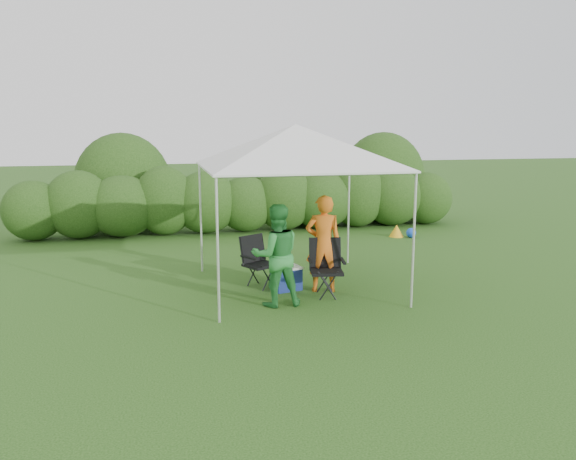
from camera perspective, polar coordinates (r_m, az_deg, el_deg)
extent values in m
plane|color=#315D1D|center=(9.47, 1.45, -6.65)|extent=(70.00, 70.00, 0.00)
ellipsoid|color=#2C5119|center=(15.19, -24.46, 1.81)|extent=(1.50, 1.28, 1.50)
cylinder|color=#382616|center=(15.28, -24.29, -0.41)|extent=(0.12, 0.12, 0.30)
ellipsoid|color=#2C5119|center=(15.00, -20.53, 2.43)|extent=(1.65, 1.40, 1.73)
cylinder|color=#382616|center=(15.11, -20.35, -0.25)|extent=(0.12, 0.12, 0.30)
ellipsoid|color=#2C5119|center=(14.91, -16.48, 2.33)|extent=(1.80, 1.53, 1.57)
cylinder|color=#382616|center=(15.01, -16.35, -0.08)|extent=(0.12, 0.12, 0.30)
ellipsoid|color=#2C5119|center=(14.88, -12.43, 2.93)|extent=(1.58, 1.34, 1.80)
cylinder|color=#382616|center=(14.99, -12.31, 0.09)|extent=(0.12, 0.12, 0.30)
ellipsoid|color=#2C5119|center=(14.94, -8.35, 2.80)|extent=(1.73, 1.47, 1.65)
cylinder|color=#382616|center=(15.04, -8.29, 0.25)|extent=(0.12, 0.12, 0.30)
ellipsoid|color=#2C5119|center=(15.07, -4.34, 2.66)|extent=(1.50, 1.28, 1.50)
cylinder|color=#382616|center=(15.16, -4.30, 0.42)|extent=(0.12, 0.12, 0.30)
ellipsoid|color=#2C5119|center=(15.25, -0.41, 3.21)|extent=(1.65, 1.40, 1.73)
cylinder|color=#382616|center=(15.36, -0.41, 0.58)|extent=(0.12, 0.12, 0.30)
ellipsoid|color=#2C5119|center=(15.53, 3.40, 3.05)|extent=(1.80, 1.53, 1.57)
cylinder|color=#382616|center=(15.63, 3.38, 0.73)|extent=(0.12, 0.12, 0.30)
ellipsoid|color=#2C5119|center=(15.85, 7.08, 3.54)|extent=(1.58, 1.34, 1.80)
cylinder|color=#382616|center=(15.96, 7.02, 0.87)|extent=(0.12, 0.12, 0.30)
ellipsoid|color=#2C5119|center=(16.26, 10.58, 3.35)|extent=(1.72, 1.47, 1.65)
cylinder|color=#382616|center=(16.35, 10.50, 1.00)|extent=(0.12, 0.12, 0.30)
ellipsoid|color=#2C5119|center=(16.72, 13.89, 3.16)|extent=(1.50, 1.28, 1.50)
cylinder|color=#382616|center=(16.80, 13.80, 1.13)|extent=(0.12, 0.12, 0.30)
cylinder|color=silver|center=(7.99, -7.14, -2.18)|extent=(0.04, 0.04, 2.10)
cylinder|color=silver|center=(8.81, 12.64, -1.16)|extent=(0.04, 0.04, 2.10)
cylinder|color=silver|center=(10.92, -8.85, 1.19)|extent=(0.04, 0.04, 2.10)
cylinder|color=silver|center=(11.54, 6.17, 1.74)|extent=(0.04, 0.04, 2.10)
cube|color=white|center=(9.56, 0.74, 6.43)|extent=(3.10, 3.10, 0.03)
pyramid|color=white|center=(9.54, 0.75, 8.62)|extent=(3.10, 3.10, 0.70)
cube|color=black|center=(9.35, 3.93, -4.23)|extent=(0.60, 0.56, 0.05)
cube|color=black|center=(9.49, 3.79, -2.26)|extent=(0.54, 0.23, 0.50)
cube|color=black|center=(9.27, 2.29, -3.19)|extent=(0.13, 0.44, 0.03)
cube|color=black|center=(9.34, 5.59, -3.13)|extent=(0.13, 0.44, 0.03)
cylinder|color=black|center=(9.17, 2.71, -5.87)|extent=(0.02, 0.02, 0.42)
cylinder|color=black|center=(9.22, 5.45, -5.81)|extent=(0.02, 0.02, 0.42)
cylinder|color=black|center=(9.59, 2.45, -5.14)|extent=(0.02, 0.02, 0.42)
cylinder|color=black|center=(9.64, 5.06, -5.08)|extent=(0.02, 0.02, 0.42)
cube|color=black|center=(9.85, -2.82, -3.57)|extent=(0.66, 0.64, 0.05)
cube|color=black|center=(9.95, -3.61, -1.86)|extent=(0.50, 0.36, 0.47)
cube|color=black|center=(9.66, -4.01, -2.82)|extent=(0.24, 0.39, 0.03)
cube|color=black|center=(9.97, -1.69, -2.37)|extent=(0.24, 0.39, 0.03)
cylinder|color=black|center=(9.62, -2.98, -5.15)|extent=(0.02, 0.02, 0.40)
cylinder|color=black|center=(9.88, -1.09, -4.72)|extent=(0.02, 0.02, 0.40)
cylinder|color=black|center=(9.94, -4.52, -4.66)|extent=(0.02, 0.02, 0.40)
cylinder|color=black|center=(10.19, -2.65, -4.26)|extent=(0.02, 0.02, 0.40)
imported|color=orange|center=(9.54, 3.60, -1.39)|extent=(0.68, 0.52, 1.66)
imported|color=#2C8838|center=(8.77, -1.20, -2.58)|extent=(0.80, 0.63, 1.62)
cube|color=navy|center=(9.73, -0.18, -5.02)|extent=(0.53, 0.44, 0.38)
cube|color=silver|center=(9.68, -0.18, -3.85)|extent=(0.56, 0.47, 0.03)
cylinder|color=#592D0C|center=(9.62, 0.22, -3.01)|extent=(0.07, 0.07, 0.27)
cone|color=#F2AE19|center=(14.66, 10.96, -0.07)|extent=(0.37, 0.37, 0.31)
sphere|color=blue|center=(14.61, 12.39, -0.29)|extent=(0.25, 0.25, 0.25)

